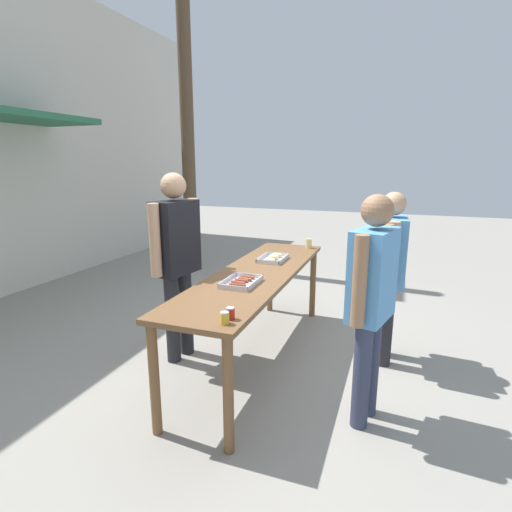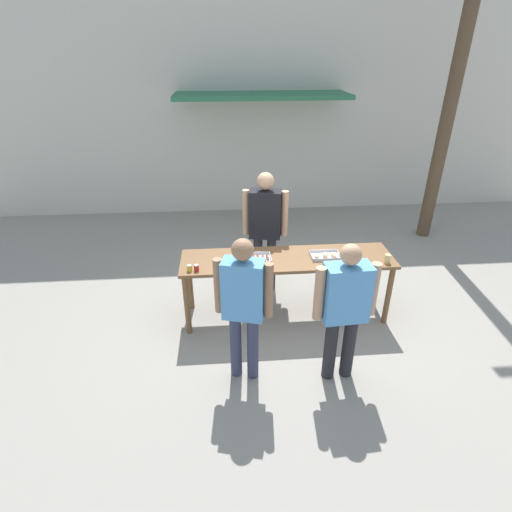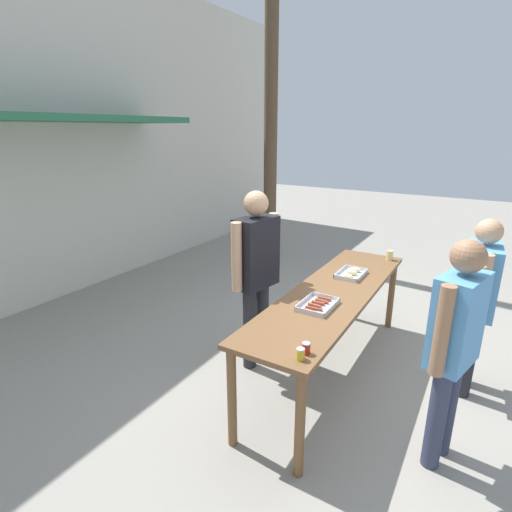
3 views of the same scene
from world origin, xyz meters
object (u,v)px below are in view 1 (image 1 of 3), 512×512
Objects in this scene: person_customer_holding_hotdog at (372,292)px; person_customer_with_cup at (389,265)px; beer_cup at (309,243)px; condiment_jar_ketchup at (230,313)px; person_server_behind_table at (176,251)px; food_tray_sausages at (241,282)px; food_tray_buns at (274,258)px; condiment_jar_mustard at (225,318)px; utility_pole at (185,68)px.

person_customer_holding_hotdog is 1.01m from person_customer_with_cup.
beer_cup is 1.22m from person_customer_with_cup.
person_server_behind_table is (0.90, 0.93, 0.14)m from condiment_jar_ketchup.
person_customer_with_cup is at bearing -55.14° from food_tray_sausages.
person_server_behind_table is at bearing 133.88° from food_tray_buns.
person_server_behind_table is at bearing -87.80° from person_customer_holding_hotdog.
food_tray_buns is 0.21× the size of person_server_behind_table.
person_customer_with_cup is (1.51, -0.91, 0.03)m from condiment_jar_ketchup.
food_tray_buns is 1.01m from person_server_behind_table.
condiment_jar_ketchup reaches higher than food_tray_buns.
food_tray_sausages is 4.68× the size of condiment_jar_ketchup.
condiment_jar_mustard is (-0.80, -0.22, 0.02)m from food_tray_sausages.
condiment_jar_mustard is at bearing -33.84° from person_customer_with_cup.
utility_pole is at bearing 54.65° from beer_cup.
condiment_jar_mustard is (-1.67, -0.21, 0.02)m from food_tray_buns.
person_customer_with_cup reaches higher than beer_cup.
person_customer_with_cup is at bearing -61.67° from person_server_behind_table.
food_tray_buns is 1.50m from person_customer_holding_hotdog.
person_customer_with_cup is (1.00, -0.08, -0.04)m from person_customer_holding_hotdog.
food_tray_buns is 1.68m from condiment_jar_mustard.
condiment_jar_ketchup reaches higher than food_tray_sausages.
condiment_jar_ketchup is at bearing -179.78° from beer_cup.
person_server_behind_table is 1.07× the size of person_customer_holding_hotdog.
person_customer_holding_hotdog is at bearing -154.96° from beer_cup.
beer_cup is 0.07× the size of person_customer_holding_hotdog.
person_customer_holding_hotdog is (-1.08, -1.04, 0.10)m from food_tray_buns.
utility_pole is at bearing 37.17° from person_server_behind_table.
person_server_behind_table is (-0.69, 0.72, 0.16)m from food_tray_buns.
utility_pole reaches higher than person_customer_with_cup.
condiment_jar_mustard is 1.02m from person_customer_holding_hotdog.
utility_pole is (3.40, 2.36, 2.48)m from food_tray_sausages.
person_customer_holding_hotdog is (-0.21, -1.05, 0.10)m from food_tray_sausages.
condiment_jar_ketchup is at bearing -124.05° from person_server_behind_table.
person_customer_with_cup is at bearing -94.07° from food_tray_buns.
food_tray_buns is (0.87, -0.01, 0.01)m from food_tray_sausages.
condiment_jar_ketchup is 5.45m from utility_pole.
person_server_behind_table is at bearing 45.89° from condiment_jar_ketchup.
food_tray_buns is 4.26m from utility_pole.
person_server_behind_table is 0.27× the size of utility_pole.
condiment_jar_ketchup is at bearing -147.97° from utility_pole.
beer_cup is (2.38, 0.01, 0.02)m from condiment_jar_mustard.
utility_pole is at bearing 32.03° from condiment_jar_ketchup.
person_customer_holding_hotdog is at bearing -101.56° from food_tray_sausages.
beer_cup is at bearing -140.13° from person_customer_holding_hotdog.
food_tray_sausages is 0.83m from condiment_jar_mustard.
person_customer_holding_hotdog reaches higher than beer_cup.
condiment_jar_mustard reaches higher than food_tray_buns.
person_customer_holding_hotdog is (0.51, -0.83, 0.08)m from condiment_jar_ketchup.
condiment_jar_mustard is 2.38m from beer_cup.
condiment_jar_mustard is 1.84m from person_customer_with_cup.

